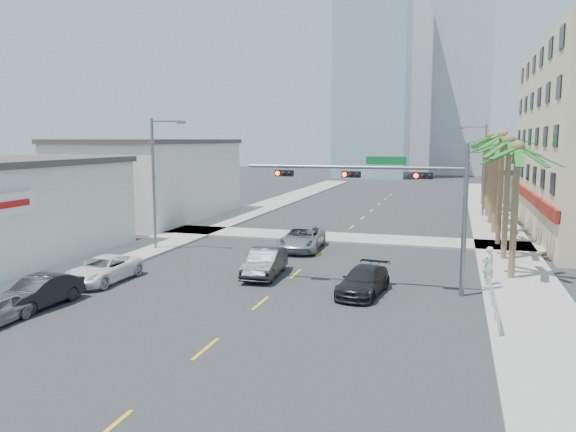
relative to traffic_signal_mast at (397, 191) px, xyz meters
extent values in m
plane|color=#262628|center=(-5.78, -7.95, -5.06)|extent=(260.00, 260.00, 0.00)
cube|color=gray|center=(6.22, 12.05, -4.99)|extent=(4.00, 120.00, 0.15)
cube|color=gray|center=(-17.78, 12.05, -4.99)|extent=(4.00, 120.00, 0.15)
cube|color=gray|center=(-5.78, 14.05, -4.99)|extent=(80.00, 4.00, 0.15)
cube|color=maroon|center=(8.62, 22.05, -2.06)|extent=(0.30, 28.00, 0.80)
cube|color=beige|center=(-25.28, 20.05, -1.46)|extent=(11.00, 18.00, 7.20)
cube|color=#99B2C6|center=(-13.78, 87.05, 18.94)|extent=(14.00, 14.00, 48.00)
cube|color=#ADADB2|center=(3.22, 102.05, 24.94)|extent=(12.00, 12.00, 60.00)
cube|color=#ADADB2|center=(-8.78, 117.05, 15.94)|extent=(16.00, 16.00, 42.00)
cylinder|color=slate|center=(3.22, 0.05, -1.46)|extent=(0.24, 0.24, 7.20)
cylinder|color=slate|center=(-2.28, 0.05, 1.14)|extent=(11.00, 0.16, 0.16)
cube|color=#0C662D|center=(-0.58, 0.05, 1.49)|extent=(2.00, 0.05, 0.40)
cube|color=black|center=(1.22, -0.10, 0.79)|extent=(0.95, 0.28, 0.32)
sphere|color=#FF0C05|center=(0.90, -0.26, 0.79)|extent=(0.22, 0.22, 0.22)
cube|color=black|center=(-2.28, -0.10, 0.79)|extent=(0.95, 0.28, 0.32)
sphere|color=#FF0C05|center=(-2.60, -0.26, 0.79)|extent=(0.22, 0.22, 0.22)
cube|color=black|center=(-5.78, -0.10, 0.79)|extent=(0.95, 0.28, 0.32)
sphere|color=#FF0C05|center=(-6.10, -0.26, 0.79)|extent=(0.22, 0.22, 0.22)
cylinder|color=brown|center=(5.82, 4.05, -1.46)|extent=(0.36, 0.36, 7.20)
cylinder|color=brown|center=(5.82, 9.25, -1.28)|extent=(0.36, 0.36, 7.56)
cylinder|color=brown|center=(5.82, 14.45, -1.10)|extent=(0.36, 0.36, 7.92)
cylinder|color=brown|center=(5.82, 19.65, -1.46)|extent=(0.36, 0.36, 7.20)
cylinder|color=brown|center=(5.82, 24.85, -1.28)|extent=(0.36, 0.36, 7.56)
cylinder|color=brown|center=(5.82, 30.05, -1.10)|extent=(0.36, 0.36, 7.92)
cylinder|color=brown|center=(5.82, 35.25, -1.46)|extent=(0.36, 0.36, 7.20)
cylinder|color=brown|center=(5.82, 40.45, -1.28)|extent=(0.36, 0.36, 7.56)
cylinder|color=slate|center=(-16.98, 6.05, -0.56)|extent=(0.20, 0.20, 9.00)
cylinder|color=slate|center=(-15.88, 6.05, 3.74)|extent=(2.20, 0.12, 0.12)
cube|color=slate|center=(-14.78, 6.05, 3.64)|extent=(0.50, 0.25, 0.18)
cylinder|color=slate|center=(5.42, 30.05, -0.56)|extent=(0.20, 0.20, 9.00)
cylinder|color=slate|center=(4.32, 30.05, 3.74)|extent=(2.20, 0.12, 0.12)
cube|color=slate|center=(3.22, 30.05, 3.64)|extent=(0.50, 0.25, 0.18)
cylinder|color=silver|center=(4.52, -1.95, -4.51)|extent=(0.08, 8.00, 0.08)
cylinder|color=silver|center=(4.52, -1.95, -4.16)|extent=(0.08, 8.00, 0.08)
cylinder|color=silver|center=(4.52, -5.95, -4.56)|extent=(0.08, 0.08, 1.00)
cylinder|color=silver|center=(4.52, -3.95, -4.56)|extent=(0.08, 0.08, 1.00)
cylinder|color=silver|center=(4.52, -1.95, -4.56)|extent=(0.08, 0.08, 1.00)
cylinder|color=silver|center=(4.52, 0.05, -4.56)|extent=(0.08, 0.08, 1.00)
cylinder|color=silver|center=(4.52, 2.05, -4.56)|extent=(0.08, 0.08, 1.00)
imported|color=black|center=(-15.18, -7.43, -4.35)|extent=(1.83, 4.44, 1.43)
imported|color=white|center=(-15.18, -2.59, -4.38)|extent=(2.35, 4.93, 1.36)
imported|color=black|center=(-7.28, 1.08, -4.29)|extent=(1.97, 4.80, 1.55)
imported|color=#A7A7AC|center=(-7.28, 8.99, -4.27)|extent=(3.05, 5.86, 1.58)
imported|color=black|center=(-1.43, -1.02, -4.40)|extent=(2.43, 4.77, 1.33)
imported|color=white|center=(4.52, 2.16, -3.92)|extent=(0.86, 0.83, 1.98)
camera|label=1|loc=(2.71, -27.88, 2.52)|focal=35.00mm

